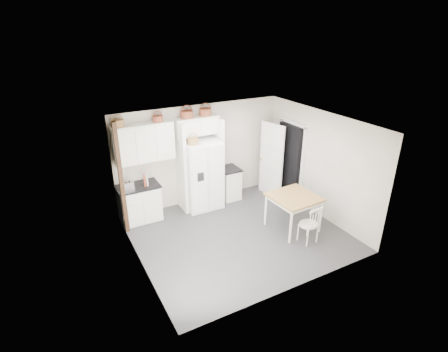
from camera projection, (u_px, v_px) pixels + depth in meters
floor at (238, 234)px, 8.01m from camera, size 4.50×4.50×0.00m
ceiling at (240, 124)px, 6.95m from camera, size 4.50×4.50×0.00m
wall_back at (200, 154)px, 9.09m from camera, size 4.50×0.00×4.50m
wall_left at (136, 207)px, 6.51m from camera, size 0.00×4.00×4.00m
wall_right at (319, 164)px, 8.46m from camera, size 0.00×4.00×4.00m
refrigerator at (202, 175)px, 8.87m from camera, size 0.92×0.74×1.79m
base_cab_left at (140, 203)px, 8.43m from camera, size 0.95×0.60×0.88m
base_cab_right at (229, 184)px, 9.51m from camera, size 0.47×0.57×0.84m
dining_table at (293, 212)px, 8.08m from camera, size 1.05×1.05×0.84m
windsor_chair at (309, 224)px, 7.58m from camera, size 0.45×0.42×0.87m
counter_left at (138, 186)px, 8.24m from camera, size 0.99×0.64×0.04m
counter_right at (229, 169)px, 9.33m from camera, size 0.51×0.61×0.04m
toaster at (128, 186)px, 8.02m from camera, size 0.26×0.16×0.18m
cookbook_red at (145, 180)px, 8.18m from camera, size 0.07×0.18×0.27m
cookbook_cream at (146, 181)px, 8.21m from camera, size 0.06×0.15×0.22m
basket_upper_a at (118, 123)px, 7.62m from camera, size 0.27×0.27×0.15m
basket_upper_c at (158, 119)px, 8.02m from camera, size 0.24×0.24×0.14m
basket_bridge_a at (187, 114)px, 8.32m from camera, size 0.31×0.31×0.17m
basket_bridge_b at (205, 112)px, 8.53m from camera, size 0.31×0.31×0.18m
basket_fridge_a at (193, 141)px, 8.29m from camera, size 0.27×0.27×0.14m
upper_cabinet at (144, 143)px, 8.06m from camera, size 1.40×0.34×0.90m
bridge_cabinet at (197, 126)px, 8.56m from camera, size 1.12×0.34×0.45m
fridge_panel_left at (181, 168)px, 8.62m from camera, size 0.08×0.60×2.30m
fridge_panel_right at (218, 161)px, 9.07m from camera, size 0.08×0.60×2.30m
trim_post at (121, 180)px, 7.62m from camera, size 0.09×0.09×2.60m
doorway_void at (290, 162)px, 9.33m from camera, size 0.18×0.85×2.05m
door_slab at (271, 160)px, 9.45m from camera, size 0.21×0.79×2.05m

